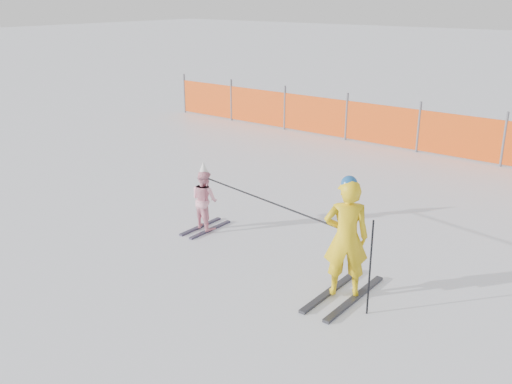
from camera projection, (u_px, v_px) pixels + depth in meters
ground at (234, 267)px, 8.16m from camera, size 120.00×120.00×0.00m
adult at (346, 238)px, 7.12m from camera, size 0.68×1.42×1.63m
child at (204, 199)px, 9.30m from camera, size 0.54×0.94×1.17m
ski_poles at (295, 219)px, 7.71m from camera, size 3.26×0.72×1.23m
safety_fence at (392, 126)px, 14.29m from camera, size 14.69×0.06×1.25m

